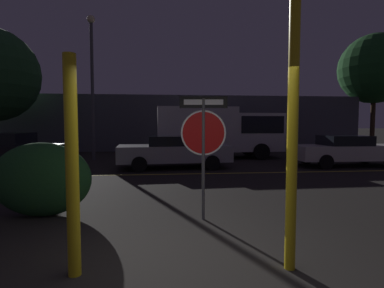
{
  "coord_description": "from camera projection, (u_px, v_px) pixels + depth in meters",
  "views": [
    {
      "loc": [
        -0.38,
        -3.61,
        1.81
      ],
      "look_at": [
        0.45,
        4.66,
        1.27
      ],
      "focal_mm": 28.0,
      "sensor_mm": 36.0,
      "label": 1
    }
  ],
  "objects": [
    {
      "name": "passing_car_1",
      "position": [
        2.0,
        152.0,
        11.67
      ],
      "size": [
        4.54,
        2.3,
        1.49
      ],
      "rotation": [
        0.0,
        0.0,
        1.49
      ],
      "color": "black",
      "rests_on": "ground_plane"
    },
    {
      "name": "yellow_pole_left",
      "position": [
        72.0,
        167.0,
        3.52
      ],
      "size": [
        0.15,
        0.15,
        2.63
      ],
      "primitive_type": "cylinder",
      "color": "yellow",
      "rests_on": "ground_plane"
    },
    {
      "name": "road_center_stripe",
      "position": [
        173.0,
        174.0,
        10.92
      ],
      "size": [
        38.71,
        0.12,
        0.01
      ],
      "primitive_type": "cube",
      "color": "gold",
      "rests_on": "ground_plane"
    },
    {
      "name": "ground_plane",
      "position": [
        193.0,
        269.0,
        3.74
      ],
      "size": [
        260.0,
        260.0,
        0.0
      ],
      "primitive_type": "plane",
      "color": "black"
    },
    {
      "name": "building_backdrop",
      "position": [
        175.0,
        123.0,
        22.71
      ],
      "size": [
        26.46,
        4.72,
        3.82
      ],
      "primitive_type": "cube",
      "color": "#4C4C56",
      "rests_on": "ground_plane"
    },
    {
      "name": "delivery_truck",
      "position": [
        221.0,
        130.0,
        16.12
      ],
      "size": [
        6.66,
        2.47,
        2.72
      ],
      "rotation": [
        0.0,
        0.0,
        -1.55
      ],
      "color": "silver",
      "rests_on": "ground_plane"
    },
    {
      "name": "tree_0",
      "position": [
        375.0,
        69.0,
        21.8
      ],
      "size": [
        5.02,
        5.02,
        8.38
      ],
      "color": "#422D1E",
      "rests_on": "ground_plane"
    },
    {
      "name": "passing_car_3",
      "position": [
        347.0,
        150.0,
        13.04
      ],
      "size": [
        4.75,
        1.91,
        1.33
      ],
      "rotation": [
        0.0,
        0.0,
        -1.58
      ],
      "color": "silver",
      "rests_on": "ground_plane"
    },
    {
      "name": "stop_sign",
      "position": [
        203.0,
        133.0,
        5.63
      ],
      "size": [
        0.9,
        0.11,
        2.34
      ],
      "rotation": [
        0.0,
        0.0,
        -0.1
      ],
      "color": "#4C4C51",
      "rests_on": "ground_plane"
    },
    {
      "name": "yellow_pole_right",
      "position": [
        292.0,
        134.0,
        3.66
      ],
      "size": [
        0.13,
        0.13,
        3.38
      ],
      "primitive_type": "cylinder",
      "color": "yellow",
      "rests_on": "ground_plane"
    },
    {
      "name": "street_lamp",
      "position": [
        92.0,
        74.0,
        14.99
      ],
      "size": [
        0.39,
        0.39,
        7.22
      ],
      "color": "#4C4C51",
      "rests_on": "ground_plane"
    },
    {
      "name": "hedge_bush_1",
      "position": [
        42.0,
        179.0,
        5.88
      ],
      "size": [
        1.9,
        0.83,
        1.46
      ],
      "primitive_type": "ellipsoid",
      "color": "#1E4C23",
      "rests_on": "ground_plane"
    },
    {
      "name": "passing_car_2",
      "position": [
        173.0,
        151.0,
        12.47
      ],
      "size": [
        4.78,
        2.2,
        1.35
      ],
      "rotation": [
        0.0,
        0.0,
        -1.51
      ],
      "color": "#9E9EA3",
      "rests_on": "ground_plane"
    }
  ]
}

